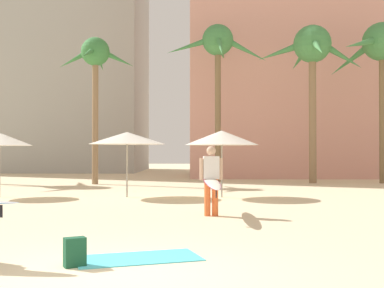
% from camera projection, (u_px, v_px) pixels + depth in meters
% --- Properties ---
extents(ground, '(120.00, 120.00, 0.00)m').
position_uv_depth(ground, '(108.00, 278.00, 6.53)').
color(ground, beige).
extents(hotel_pink, '(17.09, 8.08, 19.09)m').
position_uv_depth(hotel_pink, '(318.00, 34.00, 33.82)').
color(hotel_pink, '#DB9989').
rests_on(hotel_pink, ground).
extents(palm_tree_far_left, '(5.77, 6.17, 8.36)m').
position_uv_depth(palm_tree_far_left, '(382.00, 48.00, 26.07)').
color(palm_tree_far_left, brown).
rests_on(palm_tree_far_left, ground).
extents(palm_tree_left, '(5.58, 5.64, 8.25)m').
position_uv_depth(palm_tree_left, '(312.00, 53.00, 26.20)').
color(palm_tree_left, '#896B4C').
rests_on(palm_tree_left, ground).
extents(palm_tree_center, '(3.95, 4.02, 7.42)m').
position_uv_depth(palm_tree_center, '(95.00, 62.00, 25.33)').
color(palm_tree_center, '#896B4C').
rests_on(palm_tree_center, ground).
extents(palm_tree_far_right, '(5.61, 5.62, 8.64)m').
position_uv_depth(palm_tree_far_right, '(218.00, 50.00, 27.53)').
color(palm_tree_far_right, brown).
rests_on(palm_tree_far_right, ground).
extents(cafe_umbrella_0, '(2.31, 2.31, 2.32)m').
position_uv_depth(cafe_umbrella_0, '(0.00, 139.00, 18.08)').
color(cafe_umbrella_0, gray).
rests_on(cafe_umbrella_0, ground).
extents(cafe_umbrella_2, '(2.76, 2.76, 2.35)m').
position_uv_depth(cafe_umbrella_2, '(127.00, 138.00, 18.10)').
color(cafe_umbrella_2, gray).
rests_on(cafe_umbrella_2, ground).
extents(cafe_umbrella_3, '(2.65, 2.65, 2.40)m').
position_uv_depth(cafe_umbrella_3, '(222.00, 138.00, 18.01)').
color(cafe_umbrella_3, gray).
rests_on(cafe_umbrella_3, ground).
extents(beach_towel, '(2.09, 1.52, 0.01)m').
position_uv_depth(beach_towel, '(138.00, 258.00, 7.72)').
color(beach_towel, '#4CC6D6').
rests_on(beach_towel, ground).
extents(backpack, '(0.35, 0.33, 0.42)m').
position_uv_depth(backpack, '(75.00, 253.00, 7.19)').
color(backpack, '#194F33').
rests_on(backpack, ground).
extents(person_far_right, '(0.61, 3.20, 1.79)m').
position_uv_depth(person_far_right, '(211.00, 179.00, 12.70)').
color(person_far_right, orange).
rests_on(person_far_right, ground).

